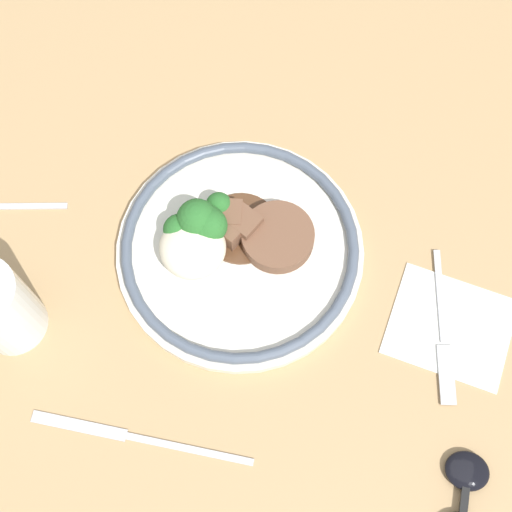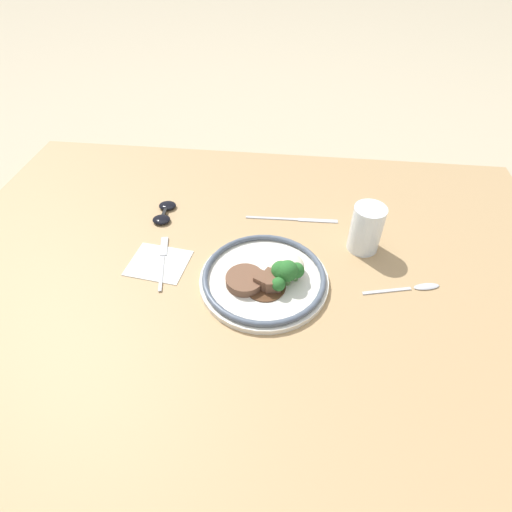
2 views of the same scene
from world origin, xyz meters
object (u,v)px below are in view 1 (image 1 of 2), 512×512
at_px(plate, 233,244).
at_px(knife, 133,437).
at_px(sunglasses, 464,502).
at_px(fork, 444,340).

height_order(plate, knife, plate).
bearing_deg(sunglasses, knife, 1.91).
xyz_separation_m(plate, sunglasses, (-0.28, 0.20, -0.01)).
bearing_deg(plate, knife, 77.58).
height_order(plate, fork, plate).
bearing_deg(plate, sunglasses, 144.02).
bearing_deg(fork, knife, -71.67).
relative_size(plate, knife, 1.18).
bearing_deg(fork, plate, -113.76).
bearing_deg(knife, fork, -151.28).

